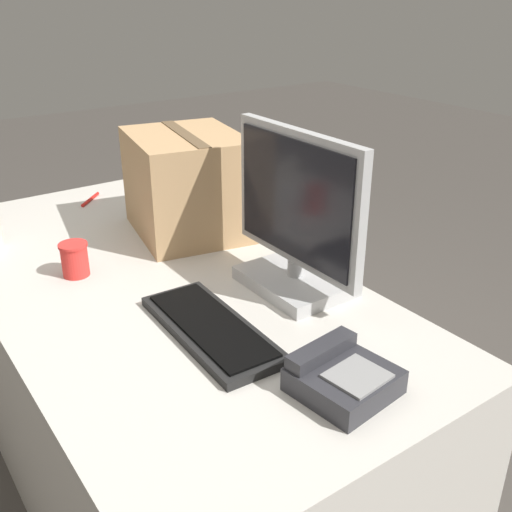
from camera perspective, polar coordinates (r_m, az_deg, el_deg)
The scene contains 9 objects.
ground_plane at distance 2.17m, azimuth -8.29°, elevation -19.14°, with size 12.00×12.00×0.00m, color #47423D.
office_desk at distance 1.94m, azimuth -8.95°, elevation -11.44°, with size 1.80×0.90×0.72m.
monitor at distance 1.59m, azimuth 3.86°, elevation 2.96°, with size 0.48×0.23×0.44m.
keyboard at distance 1.45m, azimuth -4.30°, elevation -6.89°, with size 0.44×0.19×0.03m.
desk_phone at distance 1.27m, azimuth 8.17°, elevation -11.34°, with size 0.20×0.21×0.08m.
paper_cup_right at distance 1.78m, azimuth -16.88°, elevation -0.31°, with size 0.08×0.08×0.10m.
spoon at distance 1.88m, azimuth -17.31°, elevation -0.61°, with size 0.14×0.04×0.00m.
cardboard_box at distance 1.99m, azimuth -6.58°, elevation 6.83°, with size 0.46×0.41×0.33m.
pen_marker at distance 2.40m, azimuth -15.50°, elevation 5.22°, with size 0.11×0.11×0.01m.
Camera 1 is at (1.43, -0.65, 1.50)m, focal length 42.00 mm.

